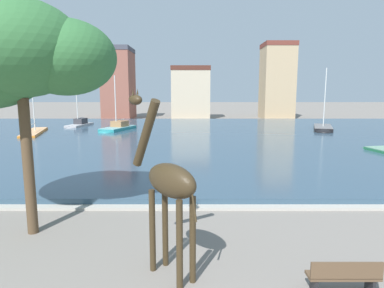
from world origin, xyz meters
name	(u,v)px	position (x,y,z in m)	size (l,w,h in m)	color
harbor_water	(197,137)	(0.00, 31.54, 0.19)	(89.88, 43.38, 0.37)	#334C60
quay_edge_coping	(205,208)	(0.00, 9.60, 0.06)	(89.88, 0.50, 0.12)	#ADA89E
giraffe_statue	(167,183)	(-1.25, 4.36, 2.64)	(2.29, 2.48, 5.17)	#382B19
sailboat_grey	(78,126)	(-16.03, 40.73, 0.46)	(2.51, 6.07, 5.78)	#939399
sailboat_black	(323,130)	(15.38, 36.09, 0.44)	(4.16, 7.28, 7.82)	black
sailboat_orange	(35,133)	(-18.64, 33.88, 0.34)	(3.98, 9.72, 7.27)	orange
sailboat_teal	(116,129)	(-9.76, 35.82, 0.51)	(3.95, 6.39, 6.93)	teal
shade_tree	(10,55)	(-6.77, 7.26, 6.32)	(6.92, 4.77, 8.13)	brown
park_bench	(344,276)	(3.25, 3.41, 0.49)	(1.80, 0.44, 0.92)	brown
townhouse_wide_warehouse	(118,83)	(-14.11, 58.16, 6.46)	(5.15, 7.73, 12.89)	#8E5142
townhouse_corner_house	(190,93)	(-0.83, 58.00, 4.77)	(7.05, 6.05, 9.50)	#C6B293
townhouse_narrow_midrow	(277,81)	(15.09, 58.24, 6.87)	(5.59, 6.27, 13.71)	tan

